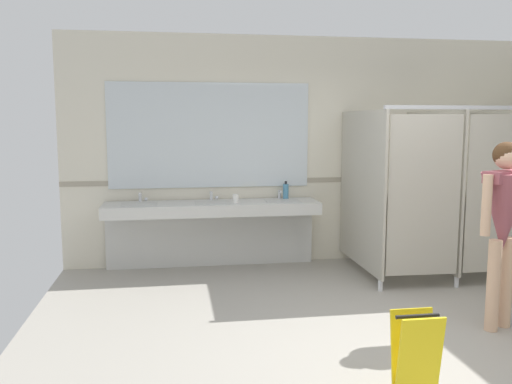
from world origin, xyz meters
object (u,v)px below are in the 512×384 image
object	(u,v)px
person_standing	(504,213)
soap_dispenser	(286,191)
paper_cup	(236,198)
wet_floor_sign	(416,360)

from	to	relation	value
person_standing	soap_dispenser	bearing A→B (deg)	119.89
paper_cup	wet_floor_sign	world-z (taller)	paper_cup
soap_dispenser	paper_cup	distance (m)	0.70
soap_dispenser	person_standing	bearing A→B (deg)	-60.11
soap_dispenser	paper_cup	world-z (taller)	soap_dispenser
person_standing	wet_floor_sign	xyz separation A→B (m)	(-1.30, -1.13, -0.70)
person_standing	paper_cup	world-z (taller)	person_standing
soap_dispenser	paper_cup	size ratio (longest dim) A/B	2.21
person_standing	wet_floor_sign	size ratio (longest dim) A/B	2.62
person_standing	soap_dispenser	size ratio (longest dim) A/B	7.33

